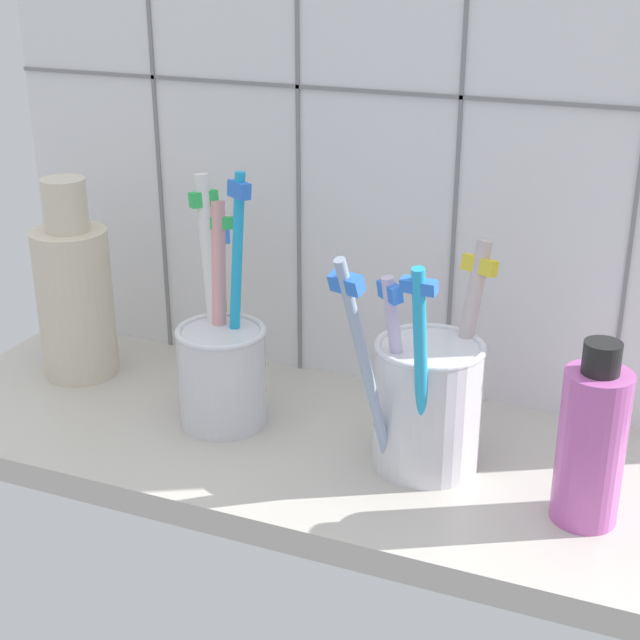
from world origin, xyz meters
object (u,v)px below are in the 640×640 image
object	(u,v)px
toothbrush_cup_left	(222,361)
ceramic_vase	(74,294)
toothbrush_cup_right	(426,399)
soap_bottle	(591,443)

from	to	relation	value
toothbrush_cup_left	ceramic_vase	xyz separation A→B (cm)	(-15.09, 2.92, 2.15)
ceramic_vase	toothbrush_cup_right	bearing A→B (deg)	-6.28
toothbrush_cup_right	soap_bottle	xyz separation A→B (cm)	(11.34, -2.43, 0.35)
toothbrush_cup_left	ceramic_vase	bearing A→B (deg)	169.06
toothbrush_cup_right	soap_bottle	size ratio (longest dim) A/B	1.42
toothbrush_cup_right	ceramic_vase	distance (cm)	31.46
soap_bottle	toothbrush_cup_right	bearing A→B (deg)	167.90
toothbrush_cup_left	soap_bottle	size ratio (longest dim) A/B	1.56
toothbrush_cup_right	ceramic_vase	world-z (taller)	toothbrush_cup_right
toothbrush_cup_left	soap_bottle	bearing A→B (deg)	-6.13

